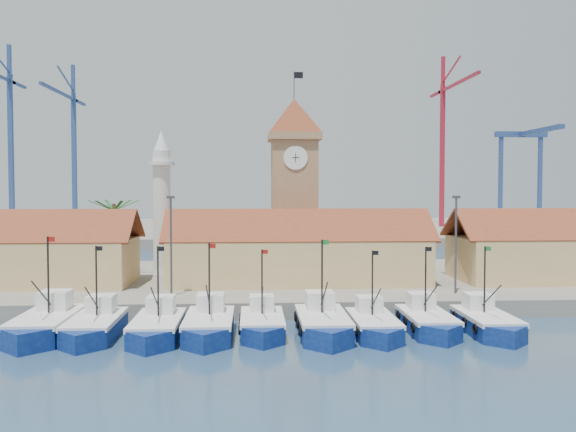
{
  "coord_description": "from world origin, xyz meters",
  "views": [
    {
      "loc": [
        -4.81,
        -45.81,
        11.23
      ],
      "look_at": [
        -1.14,
        18.0,
        8.43
      ],
      "focal_mm": 40.0,
      "sensor_mm": 36.0,
      "label": 1
    }
  ],
  "objects": [
    {
      "name": "boat_5",
      "position": [
        0.62,
        2.02,
        0.79
      ],
      "size": [
        3.71,
        10.16,
        7.69
      ],
      "color": "navy",
      "rests_on": "ground"
    },
    {
      "name": "terminal",
      "position": [
        0.0,
        110.0,
        1.0
      ],
      "size": [
        240.0,
        80.0,
        2.0
      ],
      "primitive_type": "cube",
      "color": "gray",
      "rests_on": "ground"
    },
    {
      "name": "boat_2",
      "position": [
        -11.84,
        1.82,
        0.75
      ],
      "size": [
        3.5,
        9.57,
        7.24
      ],
      "color": "navy",
      "rests_on": "ground"
    },
    {
      "name": "boat_3",
      "position": [
        -8.01,
        2.11,
        0.77
      ],
      "size": [
        3.58,
        9.81,
        7.43
      ],
      "color": "navy",
      "rests_on": "ground"
    },
    {
      "name": "crane_blue_far",
      "position": [
        -58.74,
        100.07,
        25.13
      ],
      "size": [
        1.0,
        35.95,
        41.2
      ],
      "color": "navy",
      "rests_on": "terminal"
    },
    {
      "name": "crane_blue_near",
      "position": [
        -46.39,
        106.31,
        23.16
      ],
      "size": [
        1.0,
        33.72,
        38.0
      ],
      "color": "navy",
      "rests_on": "terminal"
    },
    {
      "name": "hall_center",
      "position": [
        0.0,
        20.0,
        3.99
      ],
      "size": [
        27.04,
        10.13,
        7.61
      ],
      "color": "#E0B67B",
      "rests_on": "quay"
    },
    {
      "name": "boat_4",
      "position": [
        -3.99,
        2.78,
        0.71
      ],
      "size": [
        3.3,
        9.05,
        6.85
      ],
      "color": "navy",
      "rests_on": "ground"
    },
    {
      "name": "boat_8",
      "position": [
        13.38,
        2.09,
        0.73
      ],
      "size": [
        3.41,
        9.35,
        7.08
      ],
      "color": "navy",
      "rests_on": "ground"
    },
    {
      "name": "gantry",
      "position": [
        62.0,
        106.65,
        20.04
      ],
      "size": [
        13.0,
        22.0,
        23.2
      ],
      "color": "navy",
      "rests_on": "terminal"
    },
    {
      "name": "boat_6",
      "position": [
        4.49,
        1.92,
        0.7
      ],
      "size": [
        3.28,
        8.98,
        6.8
      ],
      "color": "navy",
      "rests_on": "ground"
    },
    {
      "name": "boat_0",
      "position": [
        -20.28,
        2.78,
        0.82
      ],
      "size": [
        3.85,
        10.55,
        7.98
      ],
      "color": "navy",
      "rests_on": "ground"
    },
    {
      "name": "clock_tower",
      "position": [
        0.0,
        26.0,
        11.96
      ],
      "size": [
        5.8,
        5.8,
        22.7
      ],
      "color": "#A37C53",
      "rests_on": "quay"
    },
    {
      "name": "boat_7",
      "position": [
        8.89,
        2.78,
        0.72
      ],
      "size": [
        3.38,
        9.25,
        7.0
      ],
      "color": "navy",
      "rests_on": "ground"
    },
    {
      "name": "minaret",
      "position": [
        -15.0,
        28.0,
        9.73
      ],
      "size": [
        3.0,
        3.0,
        16.3
      ],
      "color": "silver",
      "rests_on": "quay"
    },
    {
      "name": "boat_1",
      "position": [
        -16.56,
        2.42,
        0.75
      ],
      "size": [
        3.49,
        9.56,
        7.24
      ],
      "color": "navy",
      "rests_on": "ground"
    },
    {
      "name": "quay",
      "position": [
        0.0,
        24.0,
        0.75
      ],
      "size": [
        140.0,
        32.0,
        1.5
      ],
      "primitive_type": "cube",
      "color": "gray",
      "rests_on": "ground"
    },
    {
      "name": "palm_tree",
      "position": [
        -20.0,
        26.0,
        6.25
      ],
      "size": [
        5.6,
        5.03,
        8.39
      ],
      "color": "brown",
      "rests_on": "quay"
    },
    {
      "name": "lamp_posts",
      "position": [
        0.5,
        12.0,
        6.48
      ],
      "size": [
        80.7,
        0.25,
        9.03
      ],
      "color": "#3F3F44",
      "rests_on": "quay"
    },
    {
      "name": "crane_red_right",
      "position": [
        40.71,
        103.27,
        24.54
      ],
      "size": [
        1.0,
        34.47,
        40.35
      ],
      "color": "#A8192E",
      "rests_on": "terminal"
    },
    {
      "name": "ground",
      "position": [
        0.0,
        0.0,
        0.0
      ],
      "size": [
        400.0,
        400.0,
        0.0
      ],
      "primitive_type": "plane",
      "color": "navy",
      "rests_on": "ground"
    }
  ]
}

